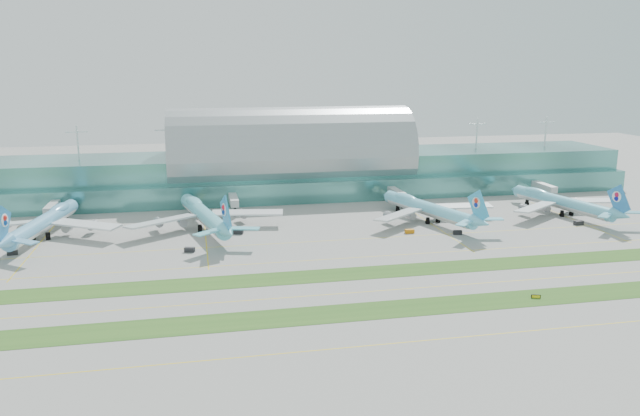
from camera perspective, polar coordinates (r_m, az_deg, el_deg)
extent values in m
plane|color=gray|center=(193.29, 3.28, -6.20)|extent=(700.00, 700.00, 0.00)
cube|color=#3D7A75|center=(314.55, -2.74, 3.19)|extent=(340.00, 42.00, 20.00)
cube|color=#3D7A75|center=(292.18, -2.00, 1.44)|extent=(340.00, 8.00, 10.00)
ellipsoid|color=#9EA5A8|center=(313.00, -2.76, 4.99)|extent=(340.00, 46.20, 16.17)
cylinder|color=white|center=(311.99, -2.78, 6.45)|extent=(0.80, 0.80, 16.00)
cube|color=#B2B7B7|center=(283.62, -23.23, 0.13)|extent=(3.50, 22.00, 3.00)
cylinder|color=black|center=(274.83, -23.57, -1.04)|extent=(1.00, 1.00, 4.00)
cube|color=#B2B7B7|center=(277.95, -7.94, 0.83)|extent=(3.50, 22.00, 3.00)
cylinder|color=black|center=(268.97, -7.77, -0.34)|extent=(1.00, 1.00, 4.00)
cube|color=#B2B7B7|center=(292.09, 6.90, 1.45)|extent=(3.50, 22.00, 3.00)
cylinder|color=black|center=(283.56, 7.52, 0.36)|extent=(1.00, 1.00, 4.00)
cube|color=#B2B7B7|center=(323.47, 19.63, 1.91)|extent=(3.50, 22.00, 3.00)
cylinder|color=black|center=(315.79, 20.50, 0.93)|extent=(1.00, 1.00, 4.00)
cube|color=#2D591E|center=(168.12, 5.75, -9.25)|extent=(420.00, 12.00, 0.08)
cube|color=#2D591E|center=(195.10, 3.13, -6.00)|extent=(420.00, 12.00, 0.08)
cube|color=yellow|center=(150.78, 8.04, -12.04)|extent=(420.00, 0.35, 0.01)
cube|color=yellow|center=(180.60, 4.42, -7.62)|extent=(420.00, 0.35, 0.01)
cube|color=yellow|center=(209.84, 2.03, -4.62)|extent=(420.00, 0.35, 0.01)
cube|color=yellow|center=(230.36, 0.75, -3.00)|extent=(420.00, 0.35, 0.01)
cylinder|color=#62ABD7|center=(255.75, -23.96, -1.23)|extent=(15.86, 57.13, 5.70)
ellipsoid|color=#62ABD7|center=(269.79, -22.72, -0.08)|extent=(8.45, 18.03, 4.06)
cone|color=#62ABD7|center=(283.55, -21.62, 0.29)|extent=(6.44, 5.55, 5.70)
cone|color=#62ABD7|center=(227.16, -27.05, -2.94)|extent=(6.82, 9.12, 5.42)
cylinder|color=gray|center=(264.08, -26.15, -1.53)|extent=(3.99, 5.54, 3.13)
cube|color=white|center=(248.21, -20.59, -1.42)|extent=(27.02, 20.62, 1.12)
cylinder|color=gray|center=(254.59, -21.07, -1.57)|extent=(3.99, 5.54, 3.13)
cube|color=teal|center=(227.38, -27.01, -1.41)|extent=(2.72, 11.99, 13.26)
cylinder|color=white|center=(227.88, -26.94, -1.01)|extent=(1.61, 4.49, 4.42)
cylinder|color=black|center=(276.22, -22.19, -0.98)|extent=(1.66, 1.66, 2.76)
cylinder|color=black|center=(254.57, -24.76, -2.35)|extent=(1.66, 1.66, 2.76)
cylinder|color=black|center=(252.41, -23.61, -2.36)|extent=(1.66, 1.66, 2.76)
cylinder|color=#64CBDC|center=(249.24, -10.53, -0.62)|extent=(18.80, 58.63, 5.88)
ellipsoid|color=#64CBDC|center=(264.51, -11.42, 0.49)|extent=(9.42, 18.67, 4.19)
cone|color=#64CBDC|center=(279.38, -12.12, 0.78)|extent=(6.79, 5.93, 5.88)
cone|color=#64CBDC|center=(217.81, -8.42, -2.20)|extent=(7.34, 9.56, 5.59)
cube|color=silver|center=(244.18, -14.31, -1.18)|extent=(27.43, 22.11, 1.16)
cylinder|color=gray|center=(250.27, -13.53, -1.26)|extent=(4.30, 5.80, 3.22)
cube|color=silver|center=(252.00, -6.66, -0.42)|extent=(29.22, 11.58, 1.16)
cylinder|color=gray|center=(256.02, -7.91, -0.70)|extent=(4.30, 5.80, 3.22)
cube|color=#319ADD|center=(218.12, -8.61, -0.57)|extent=(3.33, 12.28, 13.67)
cylinder|color=white|center=(218.68, -8.69, -0.15)|extent=(1.84, 4.63, 4.55)
cylinder|color=black|center=(271.43, -11.65, -0.50)|extent=(1.71, 1.71, 2.84)
cylinder|color=black|center=(246.07, -10.92, -1.86)|extent=(1.71, 1.71, 2.84)
cylinder|color=black|center=(247.38, -9.64, -1.72)|extent=(1.71, 1.71, 2.84)
cylinder|color=#6ACCE9|center=(261.12, 9.83, -0.05)|extent=(21.59, 54.25, 5.51)
ellipsoid|color=#6ACCE9|center=(272.70, 7.83, 0.90)|extent=(9.96, 17.55, 3.93)
cone|color=#6ACCE9|center=(284.31, 6.12, 1.13)|extent=(6.58, 5.88, 5.51)
cone|color=#6ACCE9|center=(238.12, 14.49, -1.28)|extent=(7.37, 9.19, 5.23)
cube|color=silver|center=(250.34, 7.21, -0.61)|extent=(24.88, 22.04, 1.09)
cylinder|color=#919399|center=(256.84, 7.30, -0.69)|extent=(4.33, 5.56, 3.02)
cube|color=silver|center=(269.98, 12.72, 0.17)|extent=(27.12, 8.88, 1.09)
cylinder|color=#919399|center=(271.35, 11.40, -0.10)|extent=(4.33, 5.56, 3.02)
cube|color=#31A6DD|center=(238.10, 14.27, 0.12)|extent=(3.97, 11.31, 12.81)
cylinder|color=silver|center=(238.44, 14.15, 0.47)|extent=(2.03, 4.31, 4.27)
cylinder|color=black|center=(278.23, 7.12, -0.02)|extent=(1.60, 1.60, 2.67)
cylinder|color=black|center=(257.75, 9.82, -1.15)|extent=(1.60, 1.60, 2.67)
cylinder|color=black|center=(261.03, 10.74, -1.01)|extent=(1.60, 1.60, 2.67)
cylinder|color=#5EB8D0|center=(289.02, 21.20, 0.50)|extent=(16.93, 54.48, 5.46)
ellipsoid|color=#5EB8D0|center=(299.43, 19.18, 1.37)|extent=(8.59, 17.31, 3.89)
cone|color=#5EB8D0|center=(309.95, 17.40, 1.59)|extent=(6.27, 5.46, 5.46)
cone|color=#5EB8D0|center=(268.57, 25.81, -0.59)|extent=(6.75, 8.84, 5.18)
cube|color=silver|center=(277.00, 19.12, 0.08)|extent=(25.55, 20.34, 1.08)
cylinder|color=gray|center=(283.43, 19.03, -0.02)|extent=(3.95, 5.37, 2.99)
cube|color=silver|center=(299.20, 23.59, 0.63)|extent=(27.14, 11.00, 1.08)
cylinder|color=gray|center=(299.88, 22.38, 0.40)|extent=(3.95, 5.37, 2.99)
cube|color=#2C7AC3|center=(268.55, 25.65, 0.64)|extent=(2.97, 11.42, 12.69)
cylinder|color=white|center=(268.86, 25.53, 0.95)|extent=(1.67, 4.30, 4.22)
cylinder|color=black|center=(304.44, 18.41, 0.54)|extent=(1.58, 1.58, 2.64)
cylinder|color=black|center=(285.61, 21.25, -0.48)|extent=(1.58, 1.58, 2.64)
cylinder|color=black|center=(289.32, 21.99, -0.38)|extent=(1.58, 1.58, 2.64)
cube|color=black|center=(237.68, -26.30, -3.70)|extent=(3.64, 2.20, 1.50)
cube|color=black|center=(221.14, -11.84, -3.75)|extent=(3.87, 2.61, 1.63)
cube|color=black|center=(241.21, -7.48, -2.16)|extent=(4.09, 3.12, 1.75)
cube|color=#C8710B|center=(242.77, 8.19, -2.12)|extent=(3.53, 1.77, 1.52)
cube|color=black|center=(244.23, 12.46, -2.20)|extent=(3.60, 2.40, 1.58)
cube|color=black|center=(273.65, 22.57, -1.26)|extent=(3.87, 2.51, 1.68)
cube|color=black|center=(298.75, 23.93, -0.25)|extent=(3.27, 2.13, 1.61)
cube|color=black|center=(184.98, 19.13, -7.65)|extent=(2.52, 1.06, 1.09)
cube|color=yellow|center=(184.82, 19.14, -7.67)|extent=(2.08, 0.74, 0.79)
cylinder|color=black|center=(184.90, 18.85, -7.74)|extent=(0.12, 0.12, 0.50)
cylinder|color=black|center=(185.27, 19.40, -7.74)|extent=(0.12, 0.12, 0.50)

